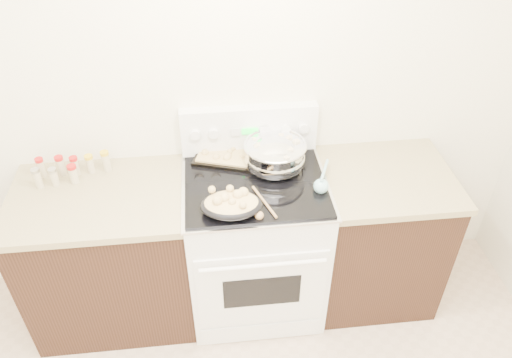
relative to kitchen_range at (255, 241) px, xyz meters
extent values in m
cube|color=white|center=(-0.35, 0.35, 0.86)|extent=(4.00, 0.05, 2.70)
cube|color=black|center=(-0.83, 0.01, -0.05)|extent=(0.90, 0.64, 0.88)
cube|color=brown|center=(-0.83, 0.01, 0.41)|extent=(0.93, 0.67, 0.04)
cube|color=black|center=(0.73, 0.01, -0.05)|extent=(0.70, 0.64, 0.88)
cube|color=brown|center=(0.73, 0.01, 0.41)|extent=(0.73, 0.67, 0.04)
cube|color=white|center=(0.00, 0.00, -0.03)|extent=(0.76, 0.66, 0.92)
cube|color=white|center=(0.00, -0.34, -0.04)|extent=(0.70, 0.01, 0.55)
cube|color=black|center=(0.00, -0.35, -0.04)|extent=(0.42, 0.01, 0.22)
cylinder|color=white|center=(0.00, -0.38, 0.21)|extent=(0.65, 0.02, 0.02)
cube|color=white|center=(0.00, -0.34, -0.41)|extent=(0.70, 0.01, 0.14)
cube|color=silver|center=(0.00, 0.00, 0.44)|extent=(0.78, 0.68, 0.01)
cube|color=black|center=(0.00, 0.00, 0.45)|extent=(0.74, 0.64, 0.01)
cube|color=white|center=(0.00, 0.29, 0.59)|extent=(0.76, 0.07, 0.28)
cylinder|color=white|center=(-0.30, 0.24, 0.61)|extent=(0.06, 0.02, 0.06)
cylinder|color=white|center=(-0.20, 0.24, 0.61)|extent=(0.06, 0.02, 0.06)
cylinder|color=white|center=(0.20, 0.24, 0.61)|extent=(0.06, 0.02, 0.06)
cylinder|color=white|center=(0.30, 0.24, 0.61)|extent=(0.06, 0.02, 0.06)
cube|color=#19E533|center=(0.00, 0.25, 0.61)|extent=(0.09, 0.00, 0.04)
cube|color=silver|center=(-0.08, 0.25, 0.61)|extent=(0.05, 0.00, 0.05)
cube|color=silver|center=(0.08, 0.25, 0.61)|extent=(0.05, 0.00, 0.05)
ellipsoid|color=silver|center=(0.12, 0.11, 0.52)|extent=(0.37, 0.37, 0.20)
cylinder|color=silver|center=(0.12, 0.11, 0.46)|extent=(0.18, 0.18, 0.01)
torus|color=silver|center=(0.12, 0.11, 0.60)|extent=(0.34, 0.34, 0.02)
cylinder|color=silver|center=(0.12, 0.11, 0.54)|extent=(0.32, 0.32, 0.11)
cylinder|color=olive|center=(0.12, 0.11, 0.59)|extent=(0.30, 0.30, 0.00)
cube|color=beige|center=(0.19, 0.16, 0.59)|extent=(0.04, 0.04, 0.02)
cube|color=beige|center=(0.16, 0.07, 0.59)|extent=(0.04, 0.04, 0.02)
cube|color=beige|center=(0.16, -0.01, 0.59)|extent=(0.03, 0.03, 0.02)
cube|color=beige|center=(0.10, 0.06, 0.59)|extent=(0.04, 0.04, 0.02)
cube|color=beige|center=(0.03, 0.12, 0.59)|extent=(0.03, 0.03, 0.02)
cube|color=beige|center=(0.02, 0.11, 0.59)|extent=(0.02, 0.02, 0.02)
cube|color=beige|center=(0.02, 0.19, 0.59)|extent=(0.02, 0.02, 0.02)
cube|color=beige|center=(0.03, 0.12, 0.59)|extent=(0.04, 0.04, 0.03)
cube|color=beige|center=(0.13, 0.14, 0.59)|extent=(0.03, 0.03, 0.03)
cube|color=beige|center=(0.24, 0.13, 0.59)|extent=(0.04, 0.04, 0.03)
cube|color=beige|center=(0.21, 0.17, 0.59)|extent=(0.03, 0.03, 0.03)
cube|color=beige|center=(0.19, 0.06, 0.59)|extent=(0.04, 0.04, 0.03)
cube|color=beige|center=(0.17, 0.20, 0.59)|extent=(0.03, 0.03, 0.02)
ellipsoid|color=black|center=(-0.14, -0.23, 0.49)|extent=(0.32, 0.23, 0.08)
ellipsoid|color=#D8B773|center=(-0.14, -0.23, 0.51)|extent=(0.29, 0.21, 0.06)
sphere|color=#D8B773|center=(-0.17, -0.22, 0.54)|extent=(0.05, 0.05, 0.05)
sphere|color=#D8B773|center=(-0.08, -0.19, 0.54)|extent=(0.05, 0.05, 0.05)
sphere|color=#D8B773|center=(-0.14, -0.16, 0.54)|extent=(0.04, 0.04, 0.04)
sphere|color=#D8B773|center=(-0.21, -0.24, 0.54)|extent=(0.05, 0.05, 0.05)
sphere|color=#D8B773|center=(-0.09, -0.28, 0.54)|extent=(0.04, 0.04, 0.04)
sphere|color=#D8B773|center=(-0.11, -0.20, 0.54)|extent=(0.05, 0.05, 0.05)
sphere|color=#D8B773|center=(-0.23, -0.16, 0.54)|extent=(0.04, 0.04, 0.04)
sphere|color=#D8B773|center=(-0.14, -0.25, 0.54)|extent=(0.04, 0.04, 0.04)
cube|color=black|center=(-0.12, 0.23, 0.46)|extent=(0.43, 0.36, 0.02)
cube|color=#D8B773|center=(-0.12, 0.23, 0.48)|extent=(0.39, 0.32, 0.02)
sphere|color=#D8B773|center=(-0.10, 0.26, 0.49)|extent=(0.03, 0.03, 0.03)
sphere|color=#D8B773|center=(-0.04, 0.30, 0.49)|extent=(0.03, 0.03, 0.03)
sphere|color=#D8B773|center=(-0.14, 0.18, 0.49)|extent=(0.04, 0.04, 0.04)
sphere|color=#D8B773|center=(-0.25, 0.32, 0.49)|extent=(0.04, 0.04, 0.04)
sphere|color=#D8B773|center=(-0.25, 0.24, 0.49)|extent=(0.04, 0.04, 0.04)
sphere|color=#D8B773|center=(-0.19, 0.19, 0.49)|extent=(0.04, 0.04, 0.04)
sphere|color=#D8B773|center=(-0.04, 0.19, 0.49)|extent=(0.04, 0.04, 0.04)
sphere|color=#D8B773|center=(-0.12, 0.23, 0.49)|extent=(0.03, 0.03, 0.03)
sphere|color=#D8B773|center=(-0.13, 0.19, 0.49)|extent=(0.04, 0.04, 0.04)
sphere|color=#D8B773|center=(-0.25, 0.31, 0.49)|extent=(0.04, 0.04, 0.04)
cylinder|color=tan|center=(0.03, -0.18, 0.46)|extent=(0.10, 0.25, 0.01)
sphere|color=tan|center=(-0.01, -0.28, 0.47)|extent=(0.04, 0.04, 0.04)
sphere|color=#8FCBD5|center=(0.33, -0.12, 0.48)|extent=(0.08, 0.08, 0.08)
cylinder|color=#8FCBD5|center=(0.37, -0.01, 0.51)|extent=(0.11, 0.24, 0.07)
cylinder|color=#BFB28C|center=(-1.14, 0.20, 0.48)|extent=(0.04, 0.04, 0.10)
cylinder|color=#B21414|center=(-1.14, 0.20, 0.54)|extent=(0.04, 0.04, 0.02)
cylinder|color=#BFB28C|center=(-1.04, 0.21, 0.48)|extent=(0.04, 0.04, 0.10)
cylinder|color=#B21414|center=(-1.04, 0.21, 0.54)|extent=(0.05, 0.05, 0.02)
cylinder|color=#BFB28C|center=(-0.96, 0.20, 0.48)|extent=(0.04, 0.04, 0.10)
cylinder|color=#B21414|center=(-0.96, 0.20, 0.53)|extent=(0.04, 0.04, 0.02)
cylinder|color=#BFB28C|center=(-0.88, 0.21, 0.48)|extent=(0.04, 0.04, 0.09)
cylinder|color=gold|center=(-0.88, 0.21, 0.53)|extent=(0.05, 0.05, 0.02)
cylinder|color=#BFB28C|center=(-0.79, 0.21, 0.48)|extent=(0.04, 0.04, 0.11)
cylinder|color=gold|center=(-0.79, 0.21, 0.55)|extent=(0.05, 0.05, 0.02)
cylinder|color=#BFB28C|center=(-1.13, 0.11, 0.48)|extent=(0.04, 0.04, 0.10)
cylinder|color=#B2B2B7|center=(-1.13, 0.11, 0.54)|extent=(0.04, 0.04, 0.02)
cylinder|color=#BFB28C|center=(-1.05, 0.11, 0.47)|extent=(0.04, 0.04, 0.09)
cylinder|color=#B2B2B7|center=(-1.05, 0.11, 0.53)|extent=(0.04, 0.04, 0.02)
cylinder|color=#BFB28C|center=(-0.95, 0.12, 0.48)|extent=(0.05, 0.05, 0.09)
cylinder|color=#B21414|center=(-0.95, 0.12, 0.53)|extent=(0.05, 0.05, 0.02)
camera|label=1|loc=(-0.22, -2.06, 2.10)|focal=35.00mm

